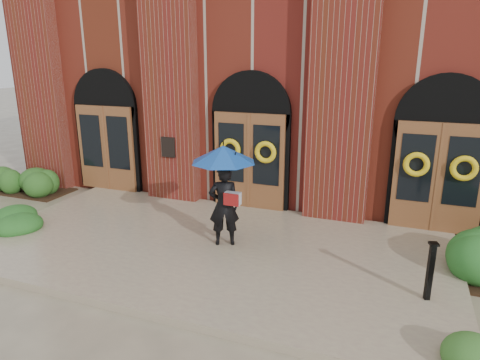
% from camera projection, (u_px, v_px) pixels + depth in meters
% --- Properties ---
extents(ground, '(90.00, 90.00, 0.00)m').
position_uv_depth(ground, '(206.00, 253.00, 9.08)').
color(ground, gray).
rests_on(ground, ground).
extents(landing, '(10.00, 5.30, 0.15)m').
position_uv_depth(landing, '(209.00, 247.00, 9.20)').
color(landing, tan).
rests_on(landing, ground).
extents(church_building, '(16.20, 12.53, 7.00)m').
position_uv_depth(church_building, '(304.00, 71.00, 15.98)').
color(church_building, '#5F1914').
rests_on(church_building, ground).
extents(man_with_umbrella, '(1.78, 1.78, 2.15)m').
position_uv_depth(man_with_umbrella, '(224.00, 176.00, 8.77)').
color(man_with_umbrella, black).
rests_on(man_with_umbrella, landing).
extents(metal_post, '(0.18, 0.18, 1.02)m').
position_uv_depth(metal_post, '(430.00, 270.00, 6.96)').
color(metal_post, black).
rests_on(metal_post, landing).
extents(hedge_wall_left, '(2.80, 1.12, 0.72)m').
position_uv_depth(hedge_wall_left, '(23.00, 179.00, 13.23)').
color(hedge_wall_left, '#26511B').
rests_on(hedge_wall_left, ground).
extents(hedge_front_left, '(1.34, 1.15, 0.48)m').
position_uv_depth(hedge_front_left, '(0.00, 222.00, 10.17)').
color(hedge_front_left, '#21551D').
rests_on(hedge_front_left, ground).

